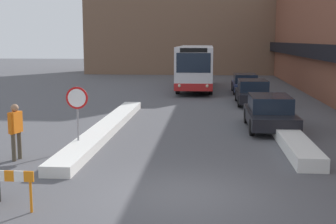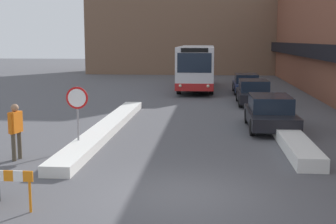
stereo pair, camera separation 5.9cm
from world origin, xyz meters
name	(u,v)px [view 2 (the right image)]	position (x,y,z in m)	size (l,w,h in m)	color
ground_plane	(183,195)	(0.00, 0.00, 0.00)	(160.00, 160.00, 0.00)	#515156
snow_bank_left	(107,127)	(-3.60, 7.79, 0.17)	(0.90, 13.50, 0.33)	silver
snow_bank_right	(282,128)	(3.60, 8.08, 0.22)	(0.90, 11.85, 0.43)	silver
city_bus	(197,66)	(-0.39, 24.79, 1.78)	(2.56, 11.19, 3.28)	silver
parked_car_front	(270,112)	(3.20, 8.86, 0.73)	(1.92, 4.55, 1.43)	black
parked_car_middle	(254,92)	(3.20, 16.64, 0.72)	(1.89, 4.42, 1.44)	black
parked_car_back	(246,83)	(3.20, 22.47, 0.69)	(1.79, 4.24, 1.36)	navy
stop_sign	(77,104)	(-3.88, 4.43, 1.59)	(0.76, 0.08, 2.19)	gray
pedestrian	(16,126)	(-5.44, 2.92, 1.08)	(0.31, 0.57, 1.79)	brown
construction_barricade	(9,182)	(-3.75, -1.46, 0.67)	(1.10, 0.06, 0.94)	orange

